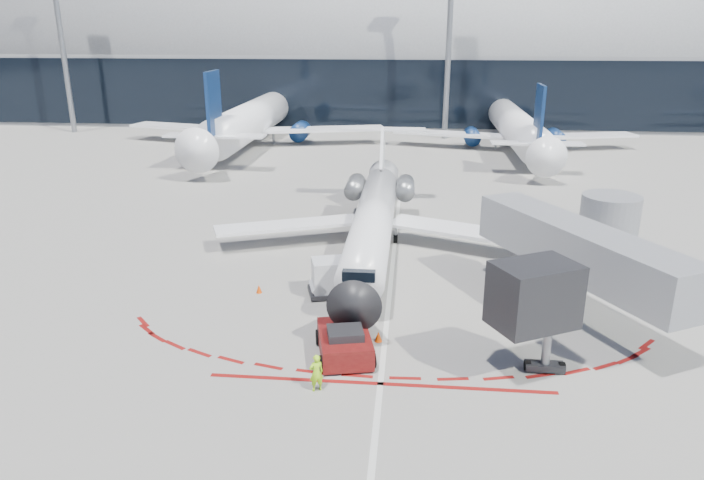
# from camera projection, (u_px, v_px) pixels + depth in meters

# --- Properties ---
(ground) EXTENTS (260.00, 260.00, 0.00)m
(ground) POSITION_uv_depth(u_px,v_px,m) (391.00, 277.00, 36.04)
(ground) COLOR slate
(ground) RESTS_ON ground
(apron_centerline) EXTENTS (0.25, 40.00, 0.01)m
(apron_centerline) POSITION_uv_depth(u_px,v_px,m) (393.00, 264.00, 37.92)
(apron_centerline) COLOR silver
(apron_centerline) RESTS_ON ground
(apron_stop_bar) EXTENTS (14.00, 0.25, 0.01)m
(apron_stop_bar) POSITION_uv_depth(u_px,v_px,m) (380.00, 384.00, 25.20)
(apron_stop_bar) COLOR maroon
(apron_stop_bar) RESTS_ON ground
(terminal_building) EXTENTS (150.00, 24.15, 24.00)m
(terminal_building) POSITION_uv_depth(u_px,v_px,m) (409.00, 63.00, 94.51)
(terminal_building) COLOR gray
(terminal_building) RESTS_ON ground
(jet_bridge) EXTENTS (10.03, 15.20, 4.90)m
(jet_bridge) POSITION_uv_depth(u_px,v_px,m) (586.00, 251.00, 31.33)
(jet_bridge) COLOR gray
(jet_bridge) RESTS_ON ground
(light_mast_west) EXTENTS (0.70, 0.70, 25.00)m
(light_mast_west) POSITION_uv_depth(u_px,v_px,m) (61.00, 36.00, 81.38)
(light_mast_west) COLOR gray
(light_mast_west) RESTS_ON ground
(light_mast_centre) EXTENTS (0.70, 0.70, 25.00)m
(light_mast_centre) POSITION_uv_depth(u_px,v_px,m) (449.00, 36.00, 76.77)
(light_mast_centre) COLOR gray
(light_mast_centre) RESTS_ON ground
(regional_jet) EXTENTS (20.97, 25.86, 6.48)m
(regional_jet) POSITION_uv_depth(u_px,v_px,m) (374.00, 216.00, 39.94)
(regional_jet) COLOR white
(regional_jet) RESTS_ON ground
(pushback_tug) EXTENTS (2.95, 5.59, 1.42)m
(pushback_tug) POSITION_uv_depth(u_px,v_px,m) (345.00, 343.00, 27.18)
(pushback_tug) COLOR #4E0B0C
(pushback_tug) RESTS_ON ground
(ramp_worker) EXTENTS (0.68, 0.59, 1.57)m
(ramp_worker) POSITION_uv_depth(u_px,v_px,m) (316.00, 373.00, 24.51)
(ramp_worker) COLOR #AFFE1A
(ramp_worker) RESTS_ON ground
(uld_container) EXTENTS (2.50, 2.28, 1.97)m
(uld_container) POSITION_uv_depth(u_px,v_px,m) (328.00, 278.00, 33.30)
(uld_container) COLOR black
(uld_container) RESTS_ON ground
(safety_cone_left) EXTENTS (0.32, 0.32, 0.45)m
(safety_cone_left) POSITION_uv_depth(u_px,v_px,m) (259.00, 289.00, 33.78)
(safety_cone_left) COLOR #D84104
(safety_cone_left) RESTS_ON ground
(safety_cone_right) EXTENTS (0.35, 0.35, 0.49)m
(safety_cone_right) POSITION_uv_depth(u_px,v_px,m) (378.00, 336.00, 28.54)
(safety_cone_right) COLOR #D84104
(safety_cone_right) RESTS_ON ground
(bg_airliner_0) EXTENTS (37.30, 39.49, 12.07)m
(bg_airliner_0) POSITION_uv_depth(u_px,v_px,m) (254.00, 93.00, 75.83)
(bg_airliner_0) COLOR white
(bg_airliner_0) RESTS_ON ground
(bg_airliner_1) EXTENTS (32.93, 34.87, 10.66)m
(bg_airliner_1) POSITION_uv_depth(u_px,v_px,m) (516.00, 102.00, 72.59)
(bg_airliner_1) COLOR white
(bg_airliner_1) RESTS_ON ground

